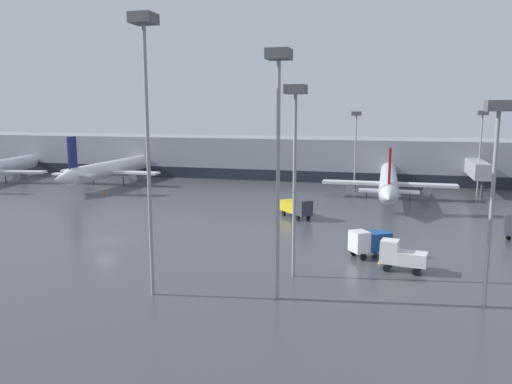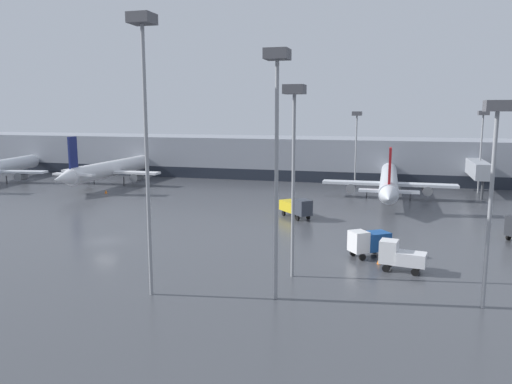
{
  "view_description": "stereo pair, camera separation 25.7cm",
  "coord_description": "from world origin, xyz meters",
  "px_view_note": "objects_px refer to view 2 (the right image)",
  "views": [
    {
      "loc": [
        31.76,
        -49.48,
        14.92
      ],
      "look_at": [
        12.4,
        21.07,
        3.0
      ],
      "focal_mm": 35.0,
      "sensor_mm": 36.0,
      "label": 1
    },
    {
      "loc": [
        32.01,
        -49.41,
        14.92
      ],
      "look_at": [
        12.4,
        21.07,
        3.0
      ],
      "focal_mm": 35.0,
      "sensor_mm": 36.0,
      "label": 2
    }
  ],
  "objects_px": {
    "service_truck_2": "(369,241)",
    "traffic_cone_3": "(106,192)",
    "service_truck_0": "(400,256)",
    "apron_light_mast_5": "(495,143)",
    "apron_light_mast_4": "(144,83)",
    "apron_light_mast_3": "(294,126)",
    "apron_light_mast_6": "(357,126)",
    "apron_light_mast_0": "(483,127)",
    "apron_light_mast_2": "(277,106)",
    "service_truck_1": "(296,207)",
    "traffic_cone_1": "(379,261)",
    "parked_jet_0": "(389,181)",
    "parked_jet_1": "(110,169)"
  },
  "relations": [
    {
      "from": "traffic_cone_3",
      "to": "service_truck_2",
      "type": "bearing_deg",
      "value": -30.25
    },
    {
      "from": "service_truck_0",
      "to": "apron_light_mast_0",
      "type": "xyz_separation_m",
      "value": [
        14.22,
        51.12,
        10.59
      ]
    },
    {
      "from": "service_truck_2",
      "to": "traffic_cone_3",
      "type": "xyz_separation_m",
      "value": [
        -48.49,
        28.28,
        -1.33
      ]
    },
    {
      "from": "parked_jet_0",
      "to": "apron_light_mast_6",
      "type": "relative_size",
      "value": 2.65
    },
    {
      "from": "traffic_cone_1",
      "to": "traffic_cone_3",
      "type": "xyz_separation_m",
      "value": [
        -49.63,
        30.47,
        -0.03
      ]
    },
    {
      "from": "apron_light_mast_3",
      "to": "service_truck_0",
      "type": "bearing_deg",
      "value": 24.03
    },
    {
      "from": "parked_jet_1",
      "to": "apron_light_mast_6",
      "type": "distance_m",
      "value": 49.96
    },
    {
      "from": "apron_light_mast_5",
      "to": "apron_light_mast_2",
      "type": "bearing_deg",
      "value": -171.26
    },
    {
      "from": "service_truck_0",
      "to": "apron_light_mast_0",
      "type": "height_order",
      "value": "apron_light_mast_0"
    },
    {
      "from": "apron_light_mast_2",
      "to": "apron_light_mast_6",
      "type": "height_order",
      "value": "apron_light_mast_2"
    },
    {
      "from": "parked_jet_0",
      "to": "apron_light_mast_2",
      "type": "bearing_deg",
      "value": 170.28
    },
    {
      "from": "service_truck_0",
      "to": "traffic_cone_3",
      "type": "bearing_deg",
      "value": -23.01
    },
    {
      "from": "service_truck_1",
      "to": "traffic_cone_3",
      "type": "relative_size",
      "value": 9.16
    },
    {
      "from": "traffic_cone_3",
      "to": "apron_light_mast_6",
      "type": "relative_size",
      "value": 0.04
    },
    {
      "from": "apron_light_mast_0",
      "to": "apron_light_mast_3",
      "type": "height_order",
      "value": "apron_light_mast_3"
    },
    {
      "from": "apron_light_mast_2",
      "to": "apron_light_mast_6",
      "type": "xyz_separation_m",
      "value": [
        1.54,
        60.26,
        -3.26
      ]
    },
    {
      "from": "parked_jet_1",
      "to": "service_truck_0",
      "type": "height_order",
      "value": "parked_jet_1"
    },
    {
      "from": "parked_jet_1",
      "to": "traffic_cone_3",
      "type": "bearing_deg",
      "value": -153.4
    },
    {
      "from": "apron_light_mast_3",
      "to": "apron_light_mast_5",
      "type": "relative_size",
      "value": 1.09
    },
    {
      "from": "apron_light_mast_4",
      "to": "apron_light_mast_5",
      "type": "distance_m",
      "value": 26.52
    },
    {
      "from": "service_truck_2",
      "to": "traffic_cone_1",
      "type": "relative_size",
      "value": 6.63
    },
    {
      "from": "service_truck_0",
      "to": "apron_light_mast_5",
      "type": "bearing_deg",
      "value": 138.11
    },
    {
      "from": "apron_light_mast_2",
      "to": "apron_light_mast_3",
      "type": "height_order",
      "value": "apron_light_mast_2"
    },
    {
      "from": "parked_jet_0",
      "to": "apron_light_mast_3",
      "type": "distance_m",
      "value": 46.48
    },
    {
      "from": "parked_jet_0",
      "to": "apron_light_mast_3",
      "type": "xyz_separation_m",
      "value": [
        -7.8,
        -44.59,
        10.54
      ]
    },
    {
      "from": "parked_jet_0",
      "to": "service_truck_2",
      "type": "distance_m",
      "value": 36.51
    },
    {
      "from": "service_truck_0",
      "to": "apron_light_mast_3",
      "type": "height_order",
      "value": "apron_light_mast_3"
    },
    {
      "from": "apron_light_mast_5",
      "to": "apron_light_mast_6",
      "type": "distance_m",
      "value": 59.57
    },
    {
      "from": "apron_light_mast_2",
      "to": "service_truck_1",
      "type": "bearing_deg",
      "value": 97.91
    },
    {
      "from": "apron_light_mast_3",
      "to": "apron_light_mast_4",
      "type": "xyz_separation_m",
      "value": [
        -10.25,
        -7.56,
        3.42
      ]
    },
    {
      "from": "service_truck_1",
      "to": "apron_light_mast_2",
      "type": "height_order",
      "value": "apron_light_mast_2"
    },
    {
      "from": "traffic_cone_3",
      "to": "apron_light_mast_2",
      "type": "distance_m",
      "value": 61.3
    },
    {
      "from": "service_truck_0",
      "to": "service_truck_2",
      "type": "xyz_separation_m",
      "value": [
        -3.04,
        3.94,
        0.13
      ]
    },
    {
      "from": "traffic_cone_3",
      "to": "apron_light_mast_2",
      "type": "relative_size",
      "value": 0.03
    },
    {
      "from": "traffic_cone_3",
      "to": "apron_light_mast_3",
      "type": "height_order",
      "value": "apron_light_mast_3"
    },
    {
      "from": "traffic_cone_1",
      "to": "apron_light_mast_3",
      "type": "xyz_separation_m",
      "value": [
        -7.52,
        -5.95,
        13.31
      ]
    },
    {
      "from": "parked_jet_0",
      "to": "apron_light_mast_4",
      "type": "height_order",
      "value": "apron_light_mast_4"
    },
    {
      "from": "traffic_cone_1",
      "to": "apron_light_mast_5",
      "type": "bearing_deg",
      "value": -49.14
    },
    {
      "from": "apron_light_mast_5",
      "to": "apron_light_mast_4",
      "type": "bearing_deg",
      "value": -170.66
    },
    {
      "from": "parked_jet_1",
      "to": "service_truck_0",
      "type": "distance_m",
      "value": 70.47
    },
    {
      "from": "apron_light_mast_6",
      "to": "apron_light_mast_0",
      "type": "bearing_deg",
      "value": 2.05
    },
    {
      "from": "service_truck_2",
      "to": "apron_light_mast_6",
      "type": "bearing_deg",
      "value": -120.33
    },
    {
      "from": "traffic_cone_3",
      "to": "parked_jet_0",
      "type": "bearing_deg",
      "value": 9.3
    },
    {
      "from": "parked_jet_0",
      "to": "apron_light_mast_2",
      "type": "height_order",
      "value": "apron_light_mast_2"
    },
    {
      "from": "service_truck_1",
      "to": "traffic_cone_1",
      "type": "bearing_deg",
      "value": -10.94
    },
    {
      "from": "parked_jet_1",
      "to": "apron_light_mast_2",
      "type": "relative_size",
      "value": 1.84
    },
    {
      "from": "parked_jet_0",
      "to": "service_truck_0",
      "type": "distance_m",
      "value": 40.45
    },
    {
      "from": "apron_light_mast_5",
      "to": "service_truck_1",
      "type": "bearing_deg",
      "value": 125.25
    },
    {
      "from": "traffic_cone_3",
      "to": "apron_light_mast_4",
      "type": "height_order",
      "value": "apron_light_mast_4"
    },
    {
      "from": "apron_light_mast_3",
      "to": "apron_light_mast_4",
      "type": "bearing_deg",
      "value": -143.59
    }
  ]
}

